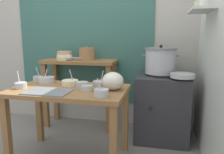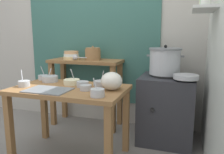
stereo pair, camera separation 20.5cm
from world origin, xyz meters
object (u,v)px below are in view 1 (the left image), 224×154
Objects in this scene: ladle at (70,58)px; prep_bowl_1 at (70,82)px; stove_block at (162,107)px; bowl_stack_enamel at (65,56)px; plastic_bag at (113,81)px; prep_bowl_4 at (82,85)px; steamer_pot at (160,61)px; prep_bowl_6 at (87,88)px; prep_bowl_5 at (101,93)px; clay_pot at (87,54)px; prep_bowl_2 at (46,80)px; prep_bowl_7 at (38,78)px; wide_pan at (182,76)px; serving_tray at (48,92)px; prep_bowl_0 at (100,83)px; back_shelf_table at (80,77)px; prep_table at (69,100)px; prep_bowl_3 at (21,85)px.

prep_bowl_1 is (0.26, -0.60, -0.19)m from ladle.
bowl_stack_enamel is (-1.28, 0.12, 0.57)m from stove_block.
plastic_bag reaches higher than prep_bowl_4.
steamer_pot reaches higher than prep_bowl_4.
steamer_pot is 1.00m from prep_bowl_6.
prep_bowl_4 is (0.52, -0.74, -0.20)m from bowl_stack_enamel.
clay_pot is at bearing 114.76° from prep_bowl_5.
prep_bowl_2 is 1.46× the size of prep_bowl_4.
prep_bowl_7 is (-0.59, 0.19, -0.00)m from prep_bowl_4.
ladle is (-1.17, 0.05, 0.55)m from stove_block.
prep_bowl_7 is (-0.43, 0.12, 0.00)m from prep_bowl_1.
wide_pan is at bearing 24.00° from prep_bowl_4.
clay_pot is 1.02m from serving_tray.
prep_bowl_0 is at bearing 107.55° from prep_bowl_5.
back_shelf_table is 0.65m from prep_bowl_2.
prep_table is 0.96m from bowl_stack_enamel.
steamer_pot is at bearing 42.42° from serving_tray.
prep_bowl_2 is at bearing 170.31° from prep_bowl_1.
prep_bowl_0 is at bearing -6.46° from prep_bowl_7.
back_shelf_table is 6.06× the size of prep_bowl_7.
steamer_pot is at bearing 63.97° from prep_bowl_5.
bowl_stack_enamel is 0.59m from prep_bowl_7.
prep_bowl_1 is 1.06× the size of prep_bowl_5.
prep_bowl_5 is (0.48, -1.04, -0.22)m from clay_pot.
plastic_bag reaches higher than serving_tray.
stove_block is 1.13m from prep_bowl_1.
prep_bowl_3 is (-0.87, -0.14, -0.05)m from plastic_bag.
prep_bowl_3 is 0.58m from prep_bowl_4.
clay_pot is 1.86× the size of prep_bowl_6.
stove_block is at bearing 134.24° from wide_pan.
prep_bowl_7 reaches higher than prep_bowl_5.
prep_bowl_1 is at bearing 168.97° from plastic_bag.
stove_block is 1.10m from prep_bowl_5.
prep_bowl_2 is 0.58m from prep_bowl_6.
steamer_pot is 2.64× the size of prep_bowl_0.
clay_pot is 1.23× the size of prep_bowl_3.
ladle is at bearing 169.71° from wide_pan.
steamer_pot is 0.79m from plastic_bag.
steamer_pot is 0.98m from prep_bowl_4.
plastic_bag is (-0.45, -0.64, 0.42)m from stove_block.
steamer_pot is at bearing -4.57° from bowl_stack_enamel.
bowl_stack_enamel is 1.31× the size of prep_bowl_3.
stove_block is 1.36m from serving_tray.
stove_block is 1.40m from bowl_stack_enamel.
stove_block is 1.89× the size of steamer_pot.
back_shelf_table reaches higher than prep_bowl_2.
stove_block is at bearing 40.60° from serving_tray.
prep_bowl_5 reaches higher than prep_bowl_6.
steamer_pot is at bearing 136.84° from wide_pan.
prep_bowl_6 is at bearing -65.15° from back_shelf_table.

